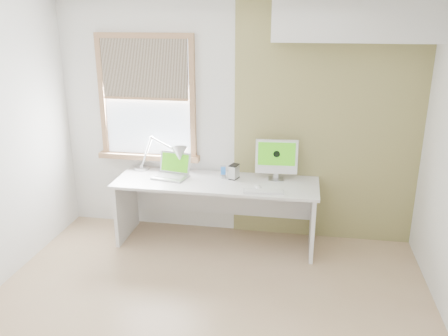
% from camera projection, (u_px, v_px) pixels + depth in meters
% --- Properties ---
extents(room, '(4.04, 3.54, 2.64)m').
position_uv_depth(room, '(200.00, 174.00, 3.50)').
color(room, tan).
rests_on(room, ground).
extents(accent_wall, '(2.00, 0.02, 2.60)m').
position_uv_depth(accent_wall, '(326.00, 127.00, 4.96)').
color(accent_wall, '#9E9B58').
rests_on(accent_wall, room).
extents(soffit, '(1.60, 0.40, 0.42)m').
position_uv_depth(soffit, '(356.00, 20.00, 4.42)').
color(soffit, white).
rests_on(soffit, room).
extents(window, '(1.20, 0.14, 1.42)m').
position_uv_depth(window, '(147.00, 99.00, 5.18)').
color(window, '#A57853').
rests_on(window, room).
extents(desk, '(2.20, 0.70, 0.73)m').
position_uv_depth(desk, '(217.00, 196.00, 5.11)').
color(desk, silver).
rests_on(desk, room).
extents(desk_lamp, '(0.71, 0.34, 0.41)m').
position_uv_depth(desk_lamp, '(172.00, 155.00, 5.18)').
color(desk_lamp, '#B0B2B5').
rests_on(desk_lamp, desk).
extents(laptop, '(0.42, 0.36, 0.26)m').
position_uv_depth(laptop, '(172.00, 171.00, 5.13)').
color(laptop, '#B0B2B5').
rests_on(laptop, desk).
extents(phone_dock, '(0.09, 0.09, 0.14)m').
position_uv_depth(phone_dock, '(223.00, 174.00, 5.09)').
color(phone_dock, '#B0B2B5').
rests_on(phone_dock, desk).
extents(external_drive, '(0.11, 0.14, 0.16)m').
position_uv_depth(external_drive, '(234.00, 172.00, 5.05)').
color(external_drive, '#B0B2B5').
rests_on(external_drive, desk).
extents(imac, '(0.46, 0.16, 0.44)m').
position_uv_depth(imac, '(277.00, 157.00, 4.98)').
color(imac, '#B0B2B5').
rests_on(imac, desk).
extents(keyboard, '(0.42, 0.15, 0.02)m').
position_uv_depth(keyboard, '(264.00, 191.00, 4.69)').
color(keyboard, white).
rests_on(keyboard, desk).
extents(mouse, '(0.10, 0.13, 0.03)m').
position_uv_depth(mouse, '(258.00, 187.00, 4.78)').
color(mouse, white).
rests_on(mouse, desk).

